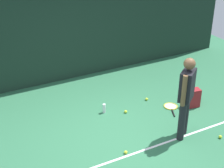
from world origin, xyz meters
TOP-DOWN VIEW (x-y plane):
  - ground_plane at (0.00, 0.00)m, footprint 12.00×12.00m
  - back_fence at (0.00, 3.00)m, footprint 10.00×0.10m
  - court_line at (0.00, -0.61)m, footprint 9.00×0.05m
  - tennis_player at (1.09, -0.56)m, footprint 0.45×0.41m
  - tennis_racket at (1.56, 0.44)m, footprint 0.43×0.63m
  - backpack at (2.04, 0.27)m, footprint 0.33×0.32m
  - tennis_ball_near_player at (0.52, 0.72)m, footprint 0.07×0.07m
  - tennis_ball_by_fence at (1.72, -1.00)m, footprint 0.07×0.07m
  - tennis_ball_mid_court at (1.24, 0.98)m, footprint 0.07×0.07m
  - tennis_ball_far_left at (-0.20, -0.54)m, footprint 0.07×0.07m
  - water_bottle at (0.10, 0.96)m, footprint 0.07×0.07m

SIDE VIEW (x-z plane):
  - ground_plane at x=0.00m, z-range 0.00..0.00m
  - court_line at x=0.00m, z-range 0.00..0.00m
  - tennis_racket at x=1.56m, z-range 0.00..0.03m
  - tennis_ball_near_player at x=0.52m, z-range 0.00..0.07m
  - tennis_ball_by_fence at x=1.72m, z-range 0.00..0.07m
  - tennis_ball_mid_court at x=1.24m, z-range 0.00..0.07m
  - tennis_ball_far_left at x=-0.20m, z-range 0.00..0.07m
  - water_bottle at x=0.10m, z-range 0.00..0.21m
  - backpack at x=2.04m, z-range -0.01..0.43m
  - tennis_player at x=1.09m, z-range 0.12..1.82m
  - back_fence at x=0.00m, z-range 0.00..2.94m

